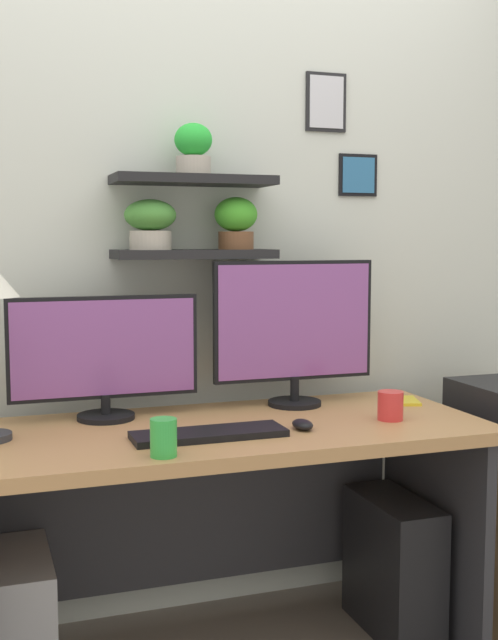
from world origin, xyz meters
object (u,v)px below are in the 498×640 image
(desk, at_px, (218,489))
(cell_phone, at_px, (407,401))
(pen_cup, at_px, (164,438))
(computer_tower_left, at_px, (20,621))
(keyboard, at_px, (209,434))
(computer_mouse, at_px, (303,425))
(computer_tower_right, at_px, (393,565))
(coffee_mug, at_px, (390,406))
(monitor_right, at_px, (294,328))
(monitor_left, at_px, (104,354))

(desk, bearing_deg, cell_phone, 6.05)
(pen_cup, relative_size, computer_tower_left, 0.25)
(keyboard, distance_m, computer_mouse, 0.29)
(computer_tower_left, bearing_deg, desk, -1.85)
(keyboard, distance_m, computer_tower_right, 0.87)
(computer_mouse, height_order, pen_cup, pen_cup)
(computer_mouse, distance_m, computer_tower_right, 0.67)
(computer_mouse, bearing_deg, pen_cup, -161.45)
(computer_mouse, xyz_separation_m, pen_cup, (-0.46, -0.15, 0.04))
(computer_mouse, bearing_deg, coffee_mug, 5.10)
(desk, distance_m, computer_tower_right, 0.67)
(computer_mouse, height_order, computer_tower_right, computer_mouse)
(monitor_right, bearing_deg, computer_mouse, -108.02)
(coffee_mug, relative_size, pen_cup, 0.90)
(computer_mouse, xyz_separation_m, computer_tower_right, (0.39, 0.13, -0.54))
(desk, xyz_separation_m, monitor_left, (-0.32, 0.16, 0.42))
(cell_phone, bearing_deg, pen_cup, -138.99)
(pen_cup, bearing_deg, computer_tower_right, 18.57)
(monitor_right, distance_m, computer_tower_left, 1.24)
(desk, xyz_separation_m, coffee_mug, (0.52, -0.14, 0.26))
(computer_mouse, bearing_deg, keyboard, 179.84)
(monitor_left, xyz_separation_m, coffee_mug, (0.84, -0.31, -0.16))
(desk, height_order, computer_tower_left, desk)
(desk, relative_size, pen_cup, 16.03)
(desk, relative_size, cell_phone, 11.45)
(computer_mouse, relative_size, computer_tower_right, 0.20)
(monitor_left, relative_size, computer_mouse, 6.57)
(monitor_right, height_order, computer_mouse, monitor_right)
(computer_mouse, relative_size, computer_tower_left, 0.22)
(desk, xyz_separation_m, computer_tower_left, (-0.60, 0.02, -0.34))
(desk, bearing_deg, keyboard, -114.65)
(cell_phone, height_order, computer_tower_right, cell_phone)
(computer_mouse, relative_size, coffee_mug, 1.00)
(cell_phone, relative_size, computer_tower_right, 0.31)
(desk, distance_m, pen_cup, 0.48)
(computer_tower_left, distance_m, computer_tower_right, 1.20)
(monitor_right, relative_size, computer_mouse, 6.27)
(pen_cup, bearing_deg, computer_mouse, 18.55)
(computer_mouse, height_order, computer_tower_left, computer_mouse)
(pen_cup, xyz_separation_m, computer_tower_right, (0.84, 0.28, -0.57))
(cell_phone, distance_m, computer_tower_left, 1.42)
(monitor_left, distance_m, monitor_right, 0.64)
(monitor_left, xyz_separation_m, pen_cup, (0.07, -0.49, -0.15))
(cell_phone, xyz_separation_m, computer_tower_left, (-1.31, -0.06, -0.56))
(keyboard, xyz_separation_m, computer_tower_left, (-0.52, 0.19, -0.56))
(cell_phone, distance_m, coffee_mug, 0.29)
(coffee_mug, bearing_deg, pen_cup, -166.71)
(computer_mouse, distance_m, pen_cup, 0.48)
(computer_mouse, xyz_separation_m, coffee_mug, (0.31, 0.03, 0.03))
(coffee_mug, bearing_deg, computer_tower_right, 52.58)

